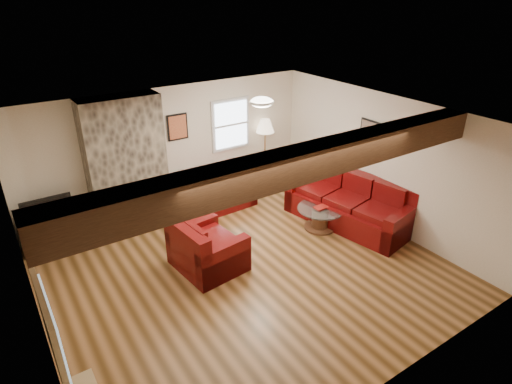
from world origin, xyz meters
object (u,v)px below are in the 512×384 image
Objects in this scene: loveseat at (216,189)px; floor_lamp at (265,130)px; sofa_three at (349,201)px; armchair_red at (208,244)px; tv_cabinet at (53,233)px; television at (47,208)px; coffee_table at (320,218)px.

loveseat is 1.76m from floor_lamp.
sofa_three reaches higher than armchair_red.
tv_cabinet is 0.49m from television.
armchair_red is 1.22× the size of coffee_table.
television is (0.00, 0.00, 0.49)m from tv_cabinet.
armchair_red is 1.33× the size of television.
armchair_red is at bearing -105.37° from sofa_three.
television is at bearing -126.07° from sofa_three.
coffee_table is (-0.58, 0.14, -0.25)m from sofa_three.
armchair_red is (-2.93, 0.22, -0.03)m from sofa_three.
loveseat is 3.16m from television.
coffee_table is at bearing -98.53° from armchair_red.
coffee_table is 4.88m from television.
television is (-4.93, 2.30, 0.29)m from sofa_three.
sofa_three is 2.94m from armchair_red.
sofa_three is 2.69m from loveseat.
armchair_red reaches higher than tv_cabinet.
floor_lamp reaches higher than sofa_three.
armchair_red is at bearing 177.92° from coffee_table.
tv_cabinet is at bearing 172.57° from loveseat.
tv_cabinet is (-2.00, 2.08, -0.18)m from armchair_red.
sofa_three is 0.65m from coffee_table.
sofa_three is at bearing -13.09° from coffee_table.
coffee_table is at bearing -26.46° from tv_cabinet.
coffee_table is 4.86m from tv_cabinet.
armchair_red is 2.89m from tv_cabinet.
armchair_red reaches higher than loveseat.
coffee_table is 0.85× the size of tv_cabinet.
tv_cabinet is 4.70m from floor_lamp.
floor_lamp is (1.45, 0.32, 0.95)m from loveseat.
floor_lamp reaches higher than television.
loveseat is at bearing -5.48° from tv_cabinet.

